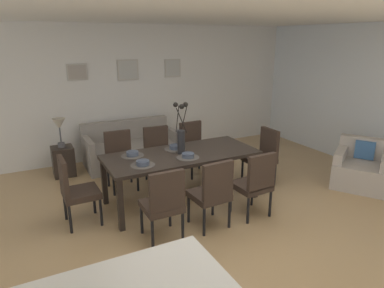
{
  "coord_description": "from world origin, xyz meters",
  "views": [
    {
      "loc": [
        -2.08,
        -3.44,
        2.32
      ],
      "look_at": [
        0.07,
        0.72,
        0.88
      ],
      "focal_mm": 32.15,
      "sensor_mm": 36.0,
      "label": 1
    }
  ],
  "objects_px": {
    "sofa": "(131,149)",
    "dining_chair_head_east": "(263,154)",
    "framed_picture_center": "(128,70)",
    "dining_chair_near_right": "(120,157)",
    "bowl_near_right": "(132,153)",
    "bowl_far_right": "(175,147)",
    "framed_picture_left": "(77,72)",
    "table_lamp": "(59,126)",
    "dining_chair_mid_right": "(194,146)",
    "side_table": "(63,161)",
    "framed_picture_right": "(173,68)",
    "dining_chair_far_right": "(158,152)",
    "armchair": "(361,169)",
    "dining_chair_head_west": "(74,188)",
    "bowl_far_left": "(188,155)",
    "dining_table": "(181,158)",
    "dining_chair_mid_left": "(255,182)",
    "dining_chair_near_left": "(164,202)",
    "dining_chair_far_left": "(212,191)",
    "centerpiece_vase": "(181,134)",
    "bowl_near_left": "(143,162)"
  },
  "relations": [
    {
      "from": "dining_chair_near_left",
      "to": "bowl_near_right",
      "type": "xyz_separation_m",
      "value": [
        -0.01,
        1.09,
        0.27
      ]
    },
    {
      "from": "dining_chair_mid_left",
      "to": "framed_picture_left",
      "type": "relative_size",
      "value": 2.5
    },
    {
      "from": "dining_chair_mid_right",
      "to": "bowl_far_right",
      "type": "bearing_deg",
      "value": -134.42
    },
    {
      "from": "bowl_far_right",
      "to": "sofa",
      "type": "bearing_deg",
      "value": 96.0
    },
    {
      "from": "dining_chair_mid_right",
      "to": "side_table",
      "type": "distance_m",
      "value": 2.31
    },
    {
      "from": "dining_chair_near_left",
      "to": "side_table",
      "type": "xyz_separation_m",
      "value": [
        -0.77,
        2.72,
        -0.25
      ]
    },
    {
      "from": "dining_chair_head_west",
      "to": "table_lamp",
      "type": "xyz_separation_m",
      "value": [
        0.09,
        1.85,
        0.38
      ]
    },
    {
      "from": "framed_picture_center",
      "to": "bowl_near_right",
      "type": "bearing_deg",
      "value": -106.96
    },
    {
      "from": "dining_chair_mid_left",
      "to": "bowl_far_right",
      "type": "height_order",
      "value": "dining_chair_mid_left"
    },
    {
      "from": "sofa",
      "to": "framed_picture_left",
      "type": "bearing_deg",
      "value": 148.15
    },
    {
      "from": "sofa",
      "to": "dining_chair_mid_right",
      "type": "bearing_deg",
      "value": -49.54
    },
    {
      "from": "dining_chair_near_left",
      "to": "dining_chair_mid_right",
      "type": "bearing_deg",
      "value": 53.31
    },
    {
      "from": "dining_chair_near_right",
      "to": "bowl_near_right",
      "type": "xyz_separation_m",
      "value": [
        -0.0,
        -0.67,
        0.27
      ]
    },
    {
      "from": "dining_chair_head_east",
      "to": "framed_picture_center",
      "type": "height_order",
      "value": "framed_picture_center"
    },
    {
      "from": "dining_chair_near_left",
      "to": "bowl_near_left",
      "type": "xyz_separation_m",
      "value": [
        -0.01,
        0.66,
        0.27
      ]
    },
    {
      "from": "side_table",
      "to": "armchair",
      "type": "height_order",
      "value": "armchair"
    },
    {
      "from": "dining_chair_far_right",
      "to": "table_lamp",
      "type": "distance_m",
      "value": 1.75
    },
    {
      "from": "sofa",
      "to": "dining_chair_head_east",
      "type": "bearing_deg",
      "value": -49.24
    },
    {
      "from": "dining_chair_far_right",
      "to": "dining_chair_head_west",
      "type": "bearing_deg",
      "value": -149.89
    },
    {
      "from": "armchair",
      "to": "dining_chair_head_east",
      "type": "bearing_deg",
      "value": 149.06
    },
    {
      "from": "framed_picture_left",
      "to": "bowl_near_left",
      "type": "bearing_deg",
      "value": -83.55
    },
    {
      "from": "framed_picture_right",
      "to": "dining_chair_head_west",
      "type": "bearing_deg",
      "value": -135.96
    },
    {
      "from": "bowl_far_right",
      "to": "framed_picture_left",
      "type": "relative_size",
      "value": 0.46
    },
    {
      "from": "bowl_far_right",
      "to": "framed_picture_center",
      "type": "height_order",
      "value": "framed_picture_center"
    },
    {
      "from": "armchair",
      "to": "bowl_near_right",
      "type": "bearing_deg",
      "value": 163.13
    },
    {
      "from": "centerpiece_vase",
      "to": "framed_picture_center",
      "type": "xyz_separation_m",
      "value": [
        -0.0,
        2.38,
        0.72
      ]
    },
    {
      "from": "bowl_near_right",
      "to": "dining_chair_mid_right",
      "type": "bearing_deg",
      "value": 27.24
    },
    {
      "from": "side_table",
      "to": "dining_chair_head_west",
      "type": "bearing_deg",
      "value": -92.83
    },
    {
      "from": "dining_chair_head_east",
      "to": "framed_picture_right",
      "type": "height_order",
      "value": "framed_picture_right"
    },
    {
      "from": "framed_picture_left",
      "to": "dining_chair_head_west",
      "type": "bearing_deg",
      "value": -103.18
    },
    {
      "from": "bowl_near_right",
      "to": "bowl_far_left",
      "type": "height_order",
      "value": "same"
    },
    {
      "from": "dining_chair_head_east",
      "to": "table_lamp",
      "type": "relative_size",
      "value": 1.8
    },
    {
      "from": "dining_chair_mid_left",
      "to": "framed_picture_right",
      "type": "height_order",
      "value": "framed_picture_right"
    },
    {
      "from": "armchair",
      "to": "framed_picture_left",
      "type": "height_order",
      "value": "framed_picture_left"
    },
    {
      "from": "dining_chair_far_right",
      "to": "sofa",
      "type": "height_order",
      "value": "dining_chair_far_right"
    },
    {
      "from": "dining_chair_mid_left",
      "to": "table_lamp",
      "type": "bearing_deg",
      "value": 127.13
    },
    {
      "from": "dining_table",
      "to": "side_table",
      "type": "bearing_deg",
      "value": 127.59
    },
    {
      "from": "dining_table",
      "to": "centerpiece_vase",
      "type": "relative_size",
      "value": 2.99
    },
    {
      "from": "bowl_far_left",
      "to": "dining_table",
      "type": "bearing_deg",
      "value": 90.0
    },
    {
      "from": "dining_chair_far_left",
      "to": "framed_picture_center",
      "type": "height_order",
      "value": "framed_picture_center"
    },
    {
      "from": "dining_chair_near_left",
      "to": "dining_chair_mid_left",
      "type": "xyz_separation_m",
      "value": [
        1.3,
        -0.02,
        0.0
      ]
    },
    {
      "from": "table_lamp",
      "to": "sofa",
      "type": "bearing_deg",
      "value": 2.4
    },
    {
      "from": "table_lamp",
      "to": "bowl_near_right",
      "type": "bearing_deg",
      "value": -65.01
    },
    {
      "from": "dining_chair_head_east",
      "to": "bowl_far_left",
      "type": "distance_m",
      "value": 1.52
    },
    {
      "from": "dining_table",
      "to": "dining_chair_far_right",
      "type": "height_order",
      "value": "dining_chair_far_right"
    },
    {
      "from": "side_table",
      "to": "framed_picture_right",
      "type": "bearing_deg",
      "value": 12.69
    },
    {
      "from": "dining_chair_far_right",
      "to": "dining_chair_mid_right",
      "type": "distance_m",
      "value": 0.69
    },
    {
      "from": "dining_chair_far_left",
      "to": "sofa",
      "type": "distance_m",
      "value": 2.8
    },
    {
      "from": "dining_chair_mid_left",
      "to": "side_table",
      "type": "distance_m",
      "value": 3.44
    },
    {
      "from": "dining_chair_head_east",
      "to": "sofa",
      "type": "bearing_deg",
      "value": 130.76
    }
  ]
}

